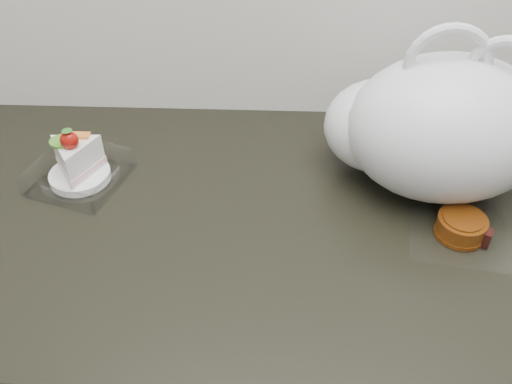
# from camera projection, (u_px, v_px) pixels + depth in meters

# --- Properties ---
(counter) EXTENTS (2.04, 0.64, 0.90)m
(counter) POSITION_uv_depth(u_px,v_px,m) (307.00, 370.00, 1.21)
(counter) COLOR black
(counter) RESTS_ON ground
(cake_tray) EXTENTS (0.18, 0.18, 0.11)m
(cake_tray) POSITION_uv_depth(u_px,v_px,m) (78.00, 167.00, 0.97)
(cake_tray) COLOR white
(cake_tray) RESTS_ON counter
(mooncake_wrap) EXTENTS (0.17, 0.16, 0.04)m
(mooncake_wrap) POSITION_uv_depth(u_px,v_px,m) (462.00, 228.00, 0.88)
(mooncake_wrap) COLOR white
(mooncake_wrap) RESTS_ON counter
(plastic_bag) EXTENTS (0.39, 0.31, 0.29)m
(plastic_bag) POSITION_uv_depth(u_px,v_px,m) (433.00, 127.00, 0.91)
(plastic_bag) COLOR white
(plastic_bag) RESTS_ON counter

